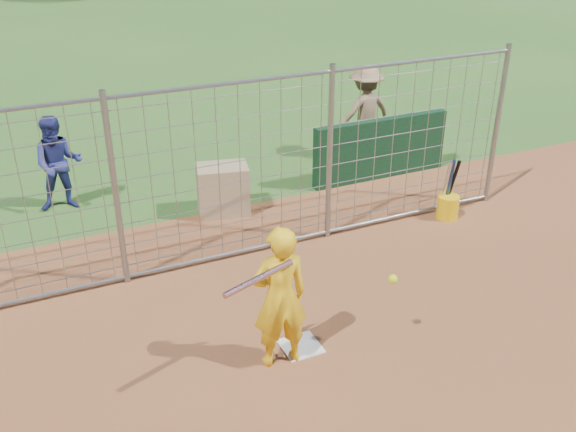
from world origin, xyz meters
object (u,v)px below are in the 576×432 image
equipment_bin (223,190)px  bucket_with_bats (448,204)px  bystander_a (58,164)px  batter (280,298)px  bystander_c (365,112)px

equipment_bin → bucket_with_bats: (3.14, -1.66, -0.15)m
bystander_a → bucket_with_bats: 6.19m
batter → bystander_c: 6.38m
bystander_a → equipment_bin: bearing=-19.7°
batter → equipment_bin: size_ratio=2.09×
bystander_a → equipment_bin: (2.30, -1.23, -0.38)m
bystander_a → bystander_c: 5.62m
bystander_c → bystander_a: bearing=-2.6°
equipment_bin → bucket_with_bats: size_ratio=0.82×
bystander_a → bucket_with_bats: (5.45, -2.89, -0.53)m
bucket_with_bats → equipment_bin: bearing=152.1°
bystander_a → bucket_with_bats: bystander_a is taller
batter → bucket_with_bats: (3.82, 2.08, -0.59)m
batter → equipment_bin: bearing=-95.8°
batter → bystander_a: 5.23m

